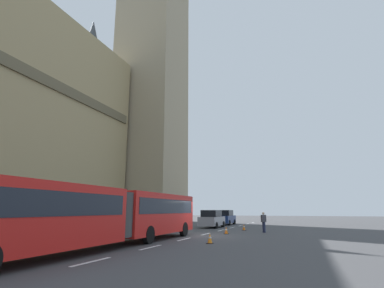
% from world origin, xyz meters
% --- Properties ---
extents(ground_plane, '(160.00, 160.00, 0.00)m').
position_xyz_m(ground_plane, '(0.00, 0.00, 0.00)').
color(ground_plane, '#424244').
extents(lane_centre_marking, '(39.00, 0.16, 0.01)m').
position_xyz_m(lane_centre_marking, '(6.18, 0.00, 0.00)').
color(lane_centre_marking, silver).
rests_on(lane_centre_marking, ground_plane).
extents(clock_tower, '(11.30, 11.30, 69.89)m').
position_xyz_m(clock_tower, '(21.26, 15.98, 36.81)').
color(clock_tower, tan).
rests_on(clock_tower, ground_plane).
extents(articulated_bus, '(18.04, 2.54, 2.90)m').
position_xyz_m(articulated_bus, '(-8.44, 1.99, 1.75)').
color(articulated_bus, red).
rests_on(articulated_bus, ground_plane).
extents(sedan_lead, '(4.40, 1.86, 1.85)m').
position_xyz_m(sedan_lead, '(9.98, 1.99, 0.91)').
color(sedan_lead, gray).
rests_on(sedan_lead, ground_plane).
extents(sedan_trailing, '(4.40, 1.86, 1.85)m').
position_xyz_m(sedan_trailing, '(16.72, 2.23, 0.91)').
color(sedan_trailing, navy).
rests_on(sedan_trailing, ground_plane).
extents(traffic_cone_west, '(0.36, 0.36, 0.58)m').
position_xyz_m(traffic_cone_west, '(-4.85, -2.31, 0.28)').
color(traffic_cone_west, black).
rests_on(traffic_cone_west, ground_plane).
extents(traffic_cone_middle, '(0.36, 0.36, 0.58)m').
position_xyz_m(traffic_cone_middle, '(2.23, -1.50, 0.28)').
color(traffic_cone_middle, black).
rests_on(traffic_cone_middle, ground_plane).
extents(traffic_cone_east, '(0.36, 0.36, 0.58)m').
position_xyz_m(traffic_cone_east, '(7.05, -2.00, 0.28)').
color(traffic_cone_east, black).
rests_on(traffic_cone_east, ground_plane).
extents(pedestrian_near_cones, '(0.43, 0.46, 1.69)m').
position_xyz_m(pedestrian_near_cones, '(4.83, -4.13, 0.91)').
color(pedestrian_near_cones, '#262D4C').
rests_on(pedestrian_near_cones, ground_plane).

